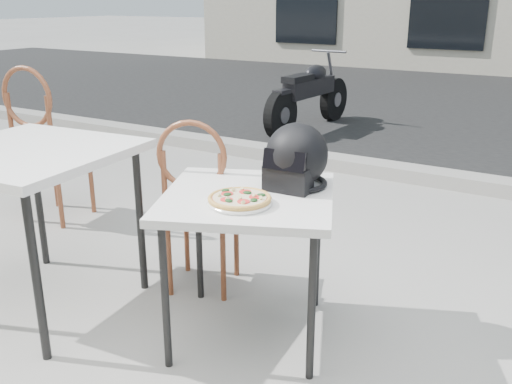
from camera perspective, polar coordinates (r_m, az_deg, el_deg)
The scene contains 11 objects.
ground at distance 2.70m, azimuth -2.50°, elevation -15.71°, with size 80.00×80.00×0.00m, color gray.
street_asphalt at distance 9.07m, azimuth 22.65°, elevation 7.65°, with size 30.00×8.00×0.00m, color black.
curb at distance 5.22m, azimuth 15.78°, elevation 1.71°, with size 30.00×0.25×0.12m, color gray.
cafe_table_main at distance 2.55m, azimuth -0.81°, elevation -1.53°, with size 0.98×0.98×0.71m.
plate at distance 2.39m, azimuth -1.64°, elevation -1.08°, with size 0.34×0.34×0.02m.
pizza at distance 2.38m, azimuth -1.64°, elevation -0.63°, with size 0.33×0.33×0.03m.
helmet at distance 2.59m, azimuth 4.00°, elevation 3.31°, with size 0.30×0.31×0.29m.
cafe_chair_main at distance 2.99m, azimuth -5.79°, elevation -0.58°, with size 0.47×0.47×0.97m.
cafe_table_side at distance 2.99m, azimuth -21.81°, elevation 2.64°, with size 0.96×0.96×0.84m.
cafe_chair_side at distance 4.24m, azimuth -20.53°, elevation 5.22°, with size 0.48×0.48×1.12m.
motorcycle at distance 7.06m, azimuth 5.37°, elevation 9.53°, with size 0.48×1.85×0.92m.
Camera 1 is at (1.23, -1.85, 1.53)m, focal length 40.00 mm.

